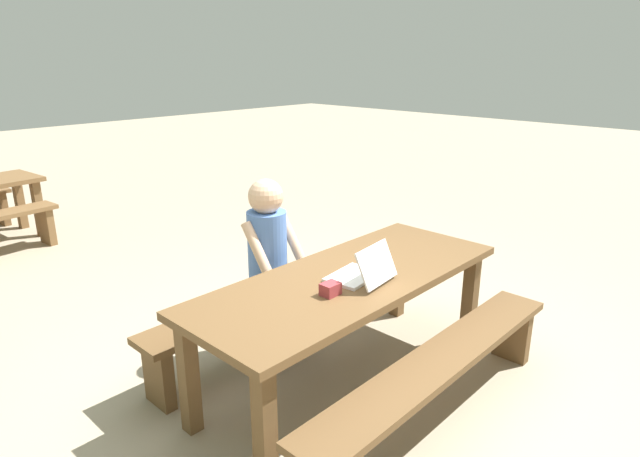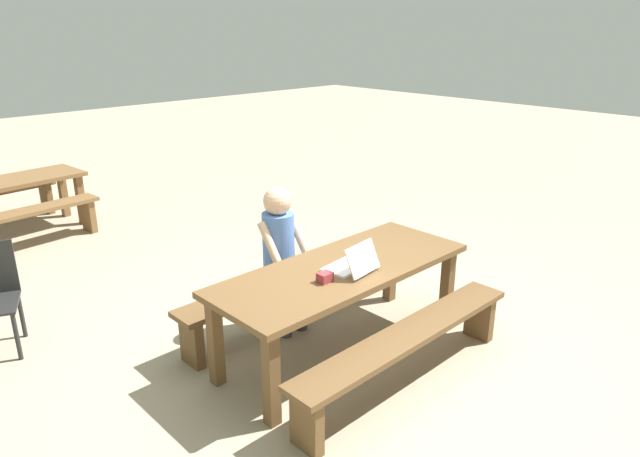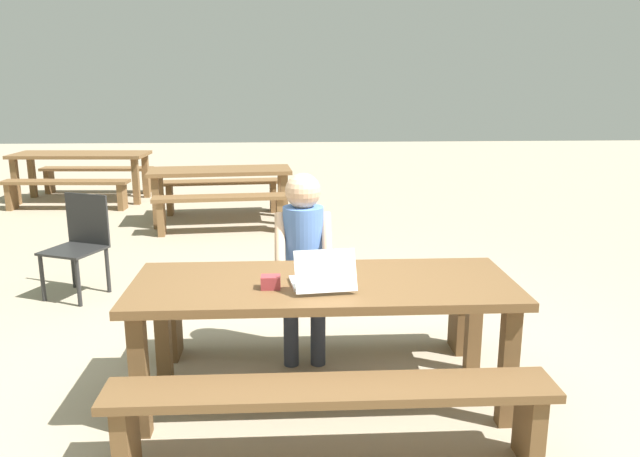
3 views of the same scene
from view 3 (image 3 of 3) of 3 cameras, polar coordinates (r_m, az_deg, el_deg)
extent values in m
plane|color=tan|center=(3.90, 0.29, -15.33)|extent=(30.00, 30.00, 0.00)
cube|color=brown|center=(3.60, 0.30, -5.20)|extent=(2.19, 0.84, 0.05)
cube|color=brown|center=(3.54, -16.12, -12.74)|extent=(0.09, 0.09, 0.70)
cube|color=brown|center=(3.65, 16.77, -11.94)|extent=(0.09, 0.09, 0.70)
cube|color=brown|center=(4.11, -14.14, -8.78)|extent=(0.09, 0.09, 0.70)
cube|color=brown|center=(4.21, 13.84, -8.23)|extent=(0.09, 0.09, 0.70)
cube|color=brown|center=(3.12, 1.03, -14.51)|extent=(2.19, 0.30, 0.05)
cube|color=brown|center=(3.32, -17.28, -17.69)|extent=(0.08, 0.24, 0.40)
cube|color=brown|center=(3.43, 18.55, -16.63)|extent=(0.08, 0.24, 0.40)
cube|color=brown|center=(4.33, -0.22, -6.17)|extent=(2.19, 0.30, 0.05)
cube|color=brown|center=(4.48, -13.19, -8.90)|extent=(0.08, 0.24, 0.40)
cube|color=brown|center=(4.56, 12.48, -8.41)|extent=(0.08, 0.24, 0.40)
cube|color=white|center=(3.55, 0.04, -4.89)|extent=(0.36, 0.27, 0.02)
cube|color=white|center=(3.36, 0.53, -3.89)|extent=(0.34, 0.15, 0.22)
cube|color=black|center=(3.37, 0.51, -3.81)|extent=(0.32, 0.13, 0.20)
cube|color=#993338|center=(3.48, -4.51, -4.89)|extent=(0.11, 0.08, 0.07)
cylinder|color=#333847|center=(4.23, -2.65, -9.57)|extent=(0.10, 0.10, 0.44)
cylinder|color=#333847|center=(4.24, -0.18, -9.53)|extent=(0.10, 0.10, 0.44)
cube|color=#333847|center=(4.22, -1.47, -5.81)|extent=(0.28, 0.28, 0.12)
cylinder|color=#517AC6|center=(4.22, -1.53, -1.52)|extent=(0.27, 0.27, 0.53)
cylinder|color=#DBAD89|center=(4.11, -3.67, -1.56)|extent=(0.07, 0.32, 0.41)
cylinder|color=#DBAD89|center=(4.12, 0.68, -1.50)|extent=(0.07, 0.32, 0.41)
sphere|color=#DBAD89|center=(4.13, -1.56, 3.43)|extent=(0.24, 0.24, 0.24)
cube|color=#262626|center=(5.83, -21.54, -1.86)|extent=(0.58, 0.58, 0.02)
cube|color=#262626|center=(5.93, -20.43, 0.84)|extent=(0.41, 0.19, 0.45)
cylinder|color=#262626|center=(5.89, -23.97, -4.16)|extent=(0.04, 0.04, 0.41)
cylinder|color=#262626|center=(5.64, -21.15, -4.65)|extent=(0.04, 0.04, 0.41)
cylinder|color=#262626|center=(6.15, -21.56, -3.18)|extent=(0.04, 0.04, 0.41)
cylinder|color=#262626|center=(5.91, -18.77, -3.61)|extent=(0.04, 0.04, 0.41)
cube|color=brown|center=(8.30, -9.07, 5.21)|extent=(1.88, 0.85, 0.05)
cube|color=brown|center=(8.17, -14.70, 2.26)|extent=(0.10, 0.10, 0.66)
cube|color=brown|center=(8.14, -3.26, 2.65)|extent=(0.10, 0.10, 0.66)
cube|color=brown|center=(8.65, -14.35, 2.90)|extent=(0.10, 0.10, 0.66)
cube|color=brown|center=(8.62, -3.55, 3.27)|extent=(0.10, 0.10, 0.66)
cube|color=brown|center=(7.76, -9.04, 2.79)|extent=(1.66, 0.45, 0.05)
cube|color=brown|center=(7.85, -14.25, 0.93)|extent=(0.10, 0.25, 0.42)
cube|color=brown|center=(7.83, -3.70, 1.29)|extent=(0.10, 0.25, 0.42)
cube|color=brown|center=(8.92, -8.97, 4.21)|extent=(1.66, 0.45, 0.05)
cube|color=brown|center=(9.00, -13.51, 2.57)|extent=(0.10, 0.25, 0.42)
cube|color=brown|center=(8.98, -4.30, 2.89)|extent=(0.10, 0.25, 0.42)
cube|color=brown|center=(10.32, -20.99, 6.29)|extent=(2.05, 0.86, 0.05)
cube|color=brown|center=(10.47, -25.99, 3.85)|extent=(0.09, 0.09, 0.69)
cube|color=brown|center=(9.82, -16.42, 4.11)|extent=(0.09, 0.09, 0.69)
cube|color=brown|center=(10.97, -24.74, 4.37)|extent=(0.09, 0.09, 0.69)
cube|color=brown|center=(10.35, -15.57, 4.64)|extent=(0.09, 0.09, 0.69)
cube|color=brown|center=(9.76, -22.18, 3.95)|extent=(1.82, 0.40, 0.05)
cube|color=brown|center=(10.12, -26.30, 2.63)|extent=(0.09, 0.24, 0.38)
cube|color=brown|center=(9.52, -17.57, 2.79)|extent=(0.09, 0.24, 0.38)
cube|color=brown|center=(10.97, -19.65, 5.15)|extent=(1.82, 0.40, 0.05)
cube|color=brown|center=(11.30, -23.42, 3.94)|extent=(0.09, 0.24, 0.38)
cube|color=brown|center=(10.76, -15.51, 4.14)|extent=(0.09, 0.24, 0.38)
camera|label=1|loc=(2.60, -61.43, 10.35)|focal=30.13mm
camera|label=2|loc=(2.90, -85.14, 14.57)|focal=32.20mm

